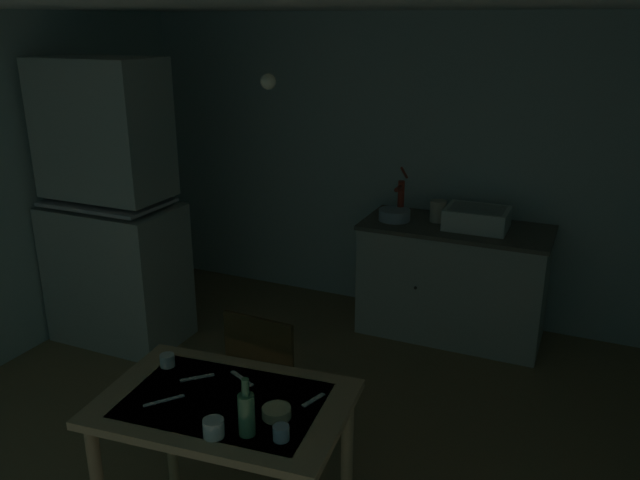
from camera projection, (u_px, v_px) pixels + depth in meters
name	position (u px, v px, depth m)	size (l,w,h in m)	color
ground_plane	(286.00, 412.00, 3.97)	(5.14, 5.14, 0.00)	olive
wall_back	(387.00, 166.00, 5.17)	(4.24, 0.10, 2.35)	silver
wall_left	(6.00, 191.00, 4.40)	(0.10, 3.67, 2.35)	silver
hutch_cabinet	(112.00, 215.00, 4.60)	(0.94, 0.58, 2.05)	#AFB5AD
counter_cabinet	(453.00, 280.00, 4.83)	(1.36, 0.64, 0.86)	#AFB5AD
sink_basin	(477.00, 218.00, 4.61)	(0.44, 0.34, 0.15)	white
hand_pump	(401.00, 195.00, 4.85)	(0.05, 0.27, 0.39)	maroon
mixing_bowl_counter	(394.00, 215.00, 4.81)	(0.24, 0.24, 0.08)	#9EB2C6
stoneware_crock	(438.00, 211.00, 4.77)	(0.12, 0.12, 0.16)	beige
dining_table	(225.00, 424.00, 2.74)	(1.10, 0.78, 0.78)	tan
chair_far_side	(272.00, 389.00, 3.32)	(0.42, 0.42, 0.94)	#3A2516
serving_bowl_wide	(277.00, 412.00, 2.58)	(0.12, 0.12, 0.04)	beige
teacup_mint	(167.00, 360.00, 2.95)	(0.07, 0.07, 0.06)	white
teacup_cream	(281.00, 433.00, 2.44)	(0.06, 0.06, 0.06)	#9EB2C6
mug_dark	(214.00, 428.00, 2.45)	(0.08, 0.08, 0.07)	white
glass_bottle	(246.00, 413.00, 2.45)	(0.06, 0.06, 0.24)	#4C7F56
table_knife	(164.00, 401.00, 2.69)	(0.17, 0.02, 0.01)	silver
teaspoon_near_bowl	(313.00, 400.00, 2.69)	(0.13, 0.02, 0.01)	beige
teaspoon_by_cup	(197.00, 378.00, 2.86)	(0.15, 0.02, 0.01)	beige
serving_spoon	(242.00, 378.00, 2.85)	(0.16, 0.02, 0.01)	beige
pendant_bulb	(268.00, 81.00, 3.24)	(0.08, 0.08, 0.08)	#F9EFCC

